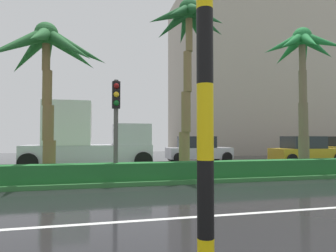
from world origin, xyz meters
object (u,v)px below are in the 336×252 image
(car_in_traffic_fourth, at_px, (305,150))
(palm_tree_mid_right, at_px, (302,56))
(palm_tree_centre, at_px, (46,55))
(box_truck_lead, at_px, (88,139))
(palm_tree_centre_right, at_px, (188,32))
(car_in_traffic_third, at_px, (198,150))
(traffic_signal_median_right, at_px, (116,111))
(traffic_signal_foreground, at_px, (204,2))

(car_in_traffic_fourth, bearing_deg, palm_tree_mid_right, -128.96)
(palm_tree_mid_right, distance_m, car_in_traffic_fourth, 6.89)
(palm_tree_centre, height_order, box_truck_lead, palm_tree_centre)
(palm_tree_centre_right, xyz_separation_m, box_truck_lead, (-4.28, 3.98, -4.65))
(box_truck_lead, distance_m, car_in_traffic_fourth, 13.30)
(car_in_traffic_fourth, bearing_deg, palm_tree_centre, -165.84)
(palm_tree_centre, height_order, car_in_traffic_third, palm_tree_centre)
(palm_tree_centre_right, xyz_separation_m, palm_tree_mid_right, (5.88, 0.22, -0.60))
(traffic_signal_median_right, distance_m, box_truck_lead, 5.55)
(palm_tree_mid_right, bearing_deg, traffic_signal_median_right, -170.14)
(palm_tree_centre, height_order, palm_tree_centre_right, palm_tree_centre_right)
(palm_tree_centre, bearing_deg, box_truck_lead, 67.64)
(car_in_traffic_third, xyz_separation_m, car_in_traffic_fourth, (6.15, -2.80, 0.00))
(traffic_signal_foreground, bearing_deg, car_in_traffic_fourth, -131.31)
(box_truck_lead, relative_size, car_in_traffic_third, 1.49)
(palm_tree_centre_right, distance_m, car_in_traffic_fourth, 11.25)
(car_in_traffic_third, bearing_deg, palm_tree_centre, -142.88)
(palm_tree_mid_right, height_order, car_in_traffic_third, palm_tree_mid_right)
(palm_tree_mid_right, bearing_deg, car_in_traffic_third, 114.40)
(traffic_signal_median_right, height_order, box_truck_lead, traffic_signal_median_right)
(palm_tree_centre_right, height_order, car_in_traffic_third, palm_tree_centre_right)
(palm_tree_centre, distance_m, car_in_traffic_fourth, 15.78)
(palm_tree_centre_right, bearing_deg, car_in_traffic_third, 67.45)
(car_in_traffic_third, bearing_deg, traffic_signal_median_right, -126.05)
(palm_tree_centre, xyz_separation_m, traffic_signal_median_right, (2.64, -1.70, -2.33))
(box_truck_lead, bearing_deg, palm_tree_centre_right, -42.95)
(traffic_signal_foreground, distance_m, box_truck_lead, 13.47)
(palm_tree_mid_right, bearing_deg, box_truck_lead, 159.68)
(palm_tree_centre_right, distance_m, traffic_signal_median_right, 4.95)
(palm_tree_mid_right, relative_size, car_in_traffic_fourth, 1.60)
(car_in_traffic_third, height_order, car_in_traffic_fourth, same)
(palm_tree_mid_right, bearing_deg, traffic_signal_foreground, -132.21)
(palm_tree_centre, xyz_separation_m, car_in_traffic_fourth, (14.78, 3.73, -4.11))
(palm_tree_centre, relative_size, palm_tree_centre_right, 0.81)
(palm_tree_centre_right, height_order, traffic_signal_median_right, palm_tree_centre_right)
(palm_tree_centre, bearing_deg, car_in_traffic_fourth, 14.16)
(car_in_traffic_third, relative_size, car_in_traffic_fourth, 1.00)
(traffic_signal_foreground, xyz_separation_m, car_in_traffic_fourth, (11.78, 13.41, -2.14))
(palm_tree_mid_right, height_order, box_truck_lead, palm_tree_mid_right)
(palm_tree_mid_right, xyz_separation_m, car_in_traffic_fourth, (3.12, 3.86, -4.77))
(palm_tree_centre, xyz_separation_m, box_truck_lead, (1.49, 3.63, -3.39))
(palm_tree_centre, relative_size, car_in_traffic_fourth, 1.41)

